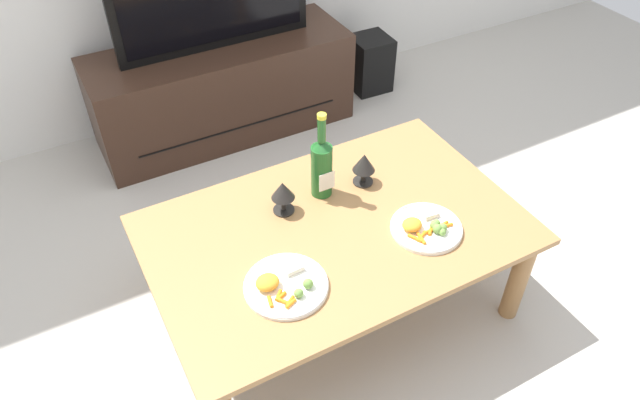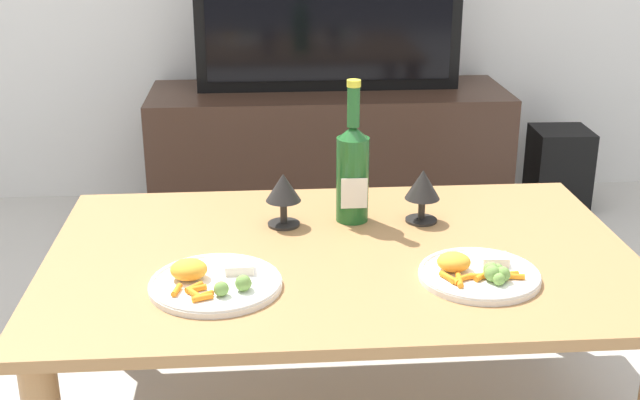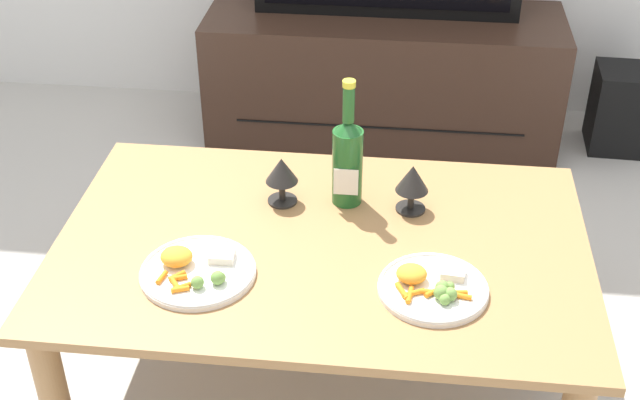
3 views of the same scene
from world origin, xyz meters
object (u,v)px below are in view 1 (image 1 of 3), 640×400
at_px(dining_table, 336,240).
at_px(goblet_right, 364,164).
at_px(dinner_plate_right, 426,227).
at_px(goblet_left, 283,192).
at_px(dinner_plate_left, 285,285).
at_px(tv_stand, 223,90).
at_px(wine_bottle, 322,165).
at_px(floor_speaker, 370,63).

distance_m(dining_table, goblet_right, 0.31).
bearing_deg(dinner_plate_right, goblet_left, 140.22).
xyz_separation_m(dinner_plate_left, dinner_plate_right, (0.55, -0.00, 0.00)).
bearing_deg(goblet_right, tv_stand, 95.98).
relative_size(dining_table, goblet_left, 9.99).
bearing_deg(tv_stand, dining_table, -93.74).
bearing_deg(dining_table, goblet_left, 126.33).
xyz_separation_m(goblet_left, dinner_plate_right, (0.39, -0.33, -0.08)).
xyz_separation_m(dining_table, dinner_plate_right, (0.27, -0.16, 0.08)).
distance_m(wine_bottle, dinner_plate_left, 0.49).
xyz_separation_m(dining_table, goblet_right, (0.21, 0.17, 0.15)).
xyz_separation_m(goblet_right, dinner_plate_right, (0.06, -0.33, -0.07)).
bearing_deg(dinner_plate_right, floor_speaker, 64.02).
bearing_deg(dining_table, dinner_plate_right, -30.68).
xyz_separation_m(floor_speaker, wine_bottle, (-0.96, -1.17, 0.41)).
height_order(tv_stand, wine_bottle, wine_bottle).
distance_m(dining_table, floor_speaker, 1.70).
distance_m(dining_table, wine_bottle, 0.27).
relative_size(floor_speaker, dinner_plate_right, 1.29).
distance_m(wine_bottle, goblet_left, 0.17).
xyz_separation_m(wine_bottle, dinner_plate_right, (0.22, -0.35, -0.12)).
height_order(dining_table, floor_speaker, dining_table).
distance_m(tv_stand, dinner_plate_right, 1.54).
height_order(floor_speaker, goblet_left, goblet_left).
height_order(wine_bottle, goblet_right, wine_bottle).
xyz_separation_m(dining_table, wine_bottle, (0.05, 0.19, 0.19)).
distance_m(tv_stand, goblet_left, 1.24).
bearing_deg(floor_speaker, dinner_plate_left, -128.16).
relative_size(goblet_right, dinner_plate_left, 0.49).
bearing_deg(goblet_right, floor_speaker, 56.23).
relative_size(tv_stand, goblet_right, 10.19).
bearing_deg(goblet_left, wine_bottle, 7.52).
xyz_separation_m(goblet_left, dinner_plate_left, (-0.15, -0.33, -0.08)).
distance_m(wine_bottle, goblet_right, 0.17).
distance_m(dining_table, dinner_plate_right, 0.32).
xyz_separation_m(wine_bottle, goblet_left, (-0.17, -0.02, -0.04)).
relative_size(wine_bottle, dinner_plate_left, 1.28).
height_order(tv_stand, floor_speaker, tv_stand).
bearing_deg(goblet_right, wine_bottle, 172.48).
bearing_deg(dining_table, dinner_plate_left, -150.03).
bearing_deg(goblet_left, dinner_plate_left, -115.24).
bearing_deg(goblet_right, dinner_plate_left, -146.35).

